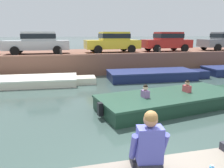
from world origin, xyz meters
name	(u,v)px	position (x,y,z in m)	size (l,w,h in m)	color
ground_plane	(102,101)	(0.00, 5.80, 0.00)	(400.00, 400.00, 0.00)	#384C47
far_quay_wall	(81,61)	(0.00, 14.59, 0.71)	(60.00, 6.00, 1.42)	brown
far_wall_coping	(85,55)	(0.00, 11.71, 1.46)	(60.00, 0.24, 0.08)	#925F4C
boat_moored_west_cream	(31,81)	(-3.31, 9.70, 0.22)	(6.82, 2.42, 0.45)	silver
boat_moored_central_navy	(155,75)	(4.20, 9.64, 0.28)	(6.55, 2.31, 0.57)	navy
motorboat_passing	(175,100)	(2.72, 4.49, 0.28)	(6.91, 3.13, 1.03)	#193828
car_left_inner_silver	(38,42)	(-3.10, 13.40, 2.27)	(4.40, 1.90, 1.54)	#B7BABC
car_centre_yellow	(113,41)	(2.31, 13.41, 2.27)	(4.13, 2.12, 1.54)	yellow
car_right_inner_red	(167,41)	(6.81, 13.40, 2.26)	(3.83, 1.89, 1.54)	#B2231E
mooring_bollard_mid	(61,52)	(-1.57, 11.84, 1.66)	(0.15, 0.15, 0.44)	#2D2B28
mooring_bollard_east	(160,50)	(5.47, 11.84, 1.66)	(0.15, 0.15, 0.44)	#2D2B28
person_seated_left	(149,149)	(-0.45, -0.35, 1.23)	(0.57, 0.57, 0.96)	#282833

